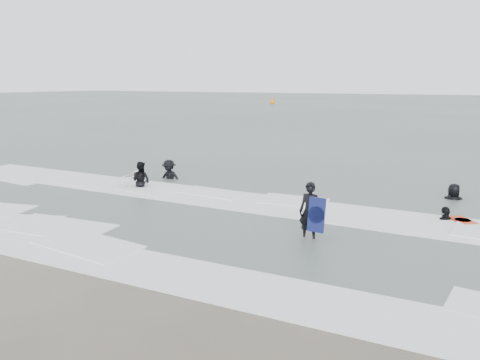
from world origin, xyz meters
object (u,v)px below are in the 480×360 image
at_px(surfer_wading, 141,188).
at_px(surfer_right_far, 453,201).
at_px(surfer_centre, 309,240).
at_px(surfer_right_near, 445,221).
at_px(surfer_breaker, 169,180).
at_px(buoy, 273,102).

bearing_deg(surfer_wading, surfer_right_far, -162.40).
distance_m(surfer_centre, surfer_right_near, 5.00).
distance_m(surfer_breaker, surfer_right_far, 11.89).
xyz_separation_m(surfer_centre, surfer_breaker, (-8.36, 4.95, 0.00)).
height_order(surfer_centre, surfer_right_near, surfer_centre).
distance_m(surfer_right_near, buoy, 78.18).
bearing_deg(surfer_wading, buoy, -70.92).
xyz_separation_m(surfer_breaker, surfer_right_near, (11.68, -1.21, 0.00)).
xyz_separation_m(surfer_wading, buoy, (-24.12, 70.14, 0.42)).
bearing_deg(surfer_breaker, surfer_centre, -35.98).
distance_m(surfer_wading, buoy, 74.17).
xyz_separation_m(surfer_breaker, surfer_right_far, (11.75, 1.83, 0.00)).
relative_size(surfer_right_far, buoy, 1.10).
relative_size(surfer_wading, surfer_right_near, 1.03).
bearing_deg(surfer_breaker, surfer_wading, -97.84).
distance_m(surfer_centre, surfer_right_far, 7.58).
distance_m(surfer_breaker, buoy, 72.41).
xyz_separation_m(surfer_wading, surfer_right_near, (11.76, 0.68, 0.00)).
height_order(surfer_centre, surfer_wading, surfer_centre).
height_order(surfer_centre, surfer_breaker, surfer_breaker).
relative_size(surfer_centre, buoy, 1.03).
relative_size(surfer_centre, surfer_right_near, 1.04).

